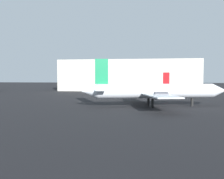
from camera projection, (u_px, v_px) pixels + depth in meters
name	position (u px, v px, depth m)	size (l,w,h in m)	color
airplane_on_taxiway	(155.00, 91.00, 56.11)	(33.91, 28.29, 10.86)	silver
airplane_distant	(143.00, 87.00, 98.90)	(25.75, 24.33, 8.65)	silver
terminal_building	(129.00, 76.00, 126.90)	(68.68, 23.41, 15.35)	beige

